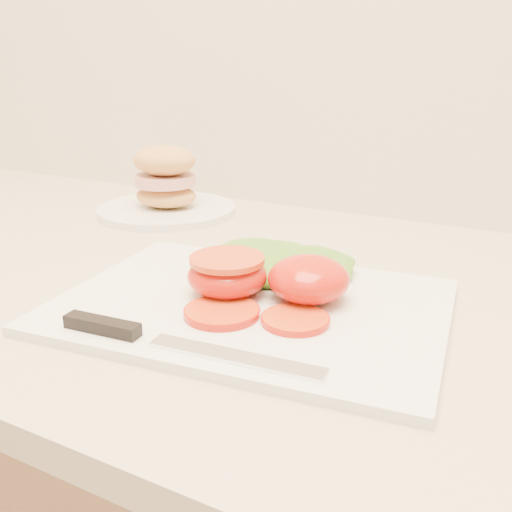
% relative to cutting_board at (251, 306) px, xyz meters
% --- Properties ---
extents(cutting_board, '(0.40, 0.31, 0.01)m').
position_rel_cutting_board_xyz_m(cutting_board, '(0.00, 0.00, 0.00)').
color(cutting_board, white).
rests_on(cutting_board, counter).
extents(tomato_half_dome, '(0.08, 0.08, 0.05)m').
position_rel_cutting_board_xyz_m(tomato_half_dome, '(0.05, 0.03, 0.03)').
color(tomato_half_dome, red).
rests_on(tomato_half_dome, cutting_board).
extents(tomato_half_cut, '(0.08, 0.08, 0.04)m').
position_rel_cutting_board_xyz_m(tomato_half_cut, '(-0.03, 0.00, 0.03)').
color(tomato_half_cut, red).
rests_on(tomato_half_cut, cutting_board).
extents(tomato_slice_0, '(0.07, 0.07, 0.01)m').
position_rel_cutting_board_xyz_m(tomato_slice_0, '(-0.01, -0.04, 0.01)').
color(tomato_slice_0, '#D74715').
rests_on(tomato_slice_0, cutting_board).
extents(tomato_slice_1, '(0.06, 0.06, 0.01)m').
position_rel_cutting_board_xyz_m(tomato_slice_1, '(0.06, -0.02, 0.01)').
color(tomato_slice_1, '#D74715').
rests_on(tomato_slice_1, cutting_board).
extents(lettuce_leaf_0, '(0.15, 0.10, 0.03)m').
position_rel_cutting_board_xyz_m(lettuce_leaf_0, '(-0.02, 0.08, 0.02)').
color(lettuce_leaf_0, '#549D29').
rests_on(lettuce_leaf_0, cutting_board).
extents(lettuce_leaf_1, '(0.14, 0.14, 0.03)m').
position_rel_cutting_board_xyz_m(lettuce_leaf_1, '(0.02, 0.09, 0.02)').
color(lettuce_leaf_1, '#549D29').
rests_on(lettuce_leaf_1, cutting_board).
extents(knife, '(0.24, 0.04, 0.01)m').
position_rel_cutting_board_xyz_m(knife, '(-0.03, -0.11, 0.01)').
color(knife, silver).
rests_on(knife, cutting_board).
extents(sandwich_plate, '(0.22, 0.22, 0.11)m').
position_rel_cutting_board_xyz_m(sandwich_plate, '(-0.30, 0.27, 0.03)').
color(sandwich_plate, white).
rests_on(sandwich_plate, counter).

